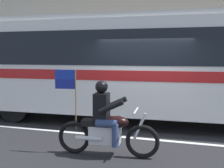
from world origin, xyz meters
TOP-DOWN VIEW (x-y plane):
  - ground_plane at (0.00, 0.00)m, footprint 60.00×60.00m
  - sidewalk_curb at (0.00, 5.10)m, footprint 28.00×3.80m
  - lane_center_stripe at (0.00, -0.60)m, footprint 26.60×0.14m
  - office_building_facade at (0.00, 7.39)m, footprint 28.00×0.89m
  - transit_bus at (0.09, 1.19)m, footprint 13.57×3.15m
  - motorcycle_with_rider at (-0.41, -1.99)m, footprint 2.19×0.65m
  - fire_hydrant at (-4.86, 4.20)m, footprint 0.22×0.30m

SIDE VIEW (x-z plane):
  - ground_plane at x=0.00m, z-range 0.00..0.00m
  - lane_center_stripe at x=0.00m, z-range 0.00..0.01m
  - sidewalk_curb at x=0.00m, z-range 0.00..0.15m
  - fire_hydrant at x=-4.86m, z-range 0.14..0.89m
  - motorcycle_with_rider at x=-0.41m, z-range -0.22..1.55m
  - transit_bus at x=0.09m, z-range 0.27..3.49m
  - office_building_facade at x=0.00m, z-range 0.01..9.23m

